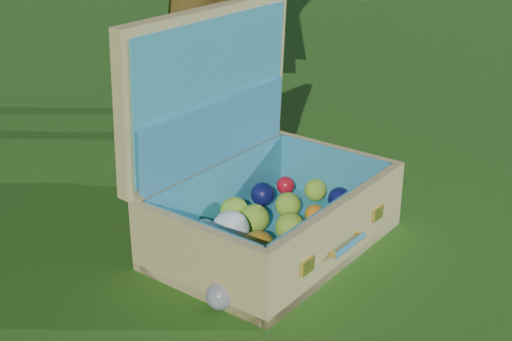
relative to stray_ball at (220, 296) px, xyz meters
The scene contains 3 objects.
ground 0.40m from the stray_ball, 15.63° to the left, with size 60.00×60.00×0.00m, color #215114.
stray_ball is the anchor object (origin of this frame).
suitcase 0.32m from the stray_ball, 42.70° to the left, with size 0.65×0.55×0.54m.
Camera 1 is at (-1.03, -1.14, 0.84)m, focal length 50.00 mm.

